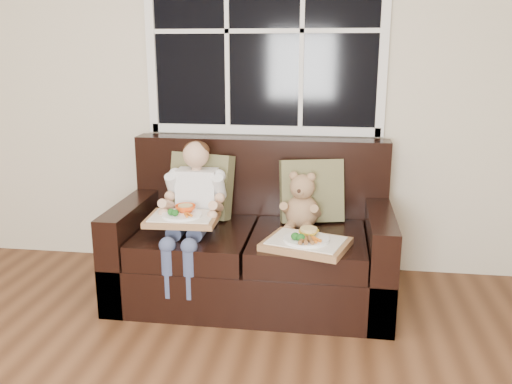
% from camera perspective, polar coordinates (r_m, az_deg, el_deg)
% --- Properties ---
extents(window_back, '(1.62, 0.04, 1.37)m').
position_cam_1_polar(window_back, '(3.73, 0.89, 16.59)').
color(window_back, black).
rests_on(window_back, room_walls).
extents(loveseat, '(1.70, 0.92, 0.96)m').
position_cam_1_polar(loveseat, '(3.50, -0.18, -5.72)').
color(loveseat, black).
rests_on(loveseat, ground).
extents(pillow_left, '(0.45, 0.29, 0.43)m').
position_cam_1_polar(pillow_left, '(3.60, -5.79, 0.70)').
color(pillow_left, olive).
rests_on(pillow_left, loveseat).
extents(pillow_right, '(0.43, 0.27, 0.41)m').
position_cam_1_polar(pillow_right, '(3.51, 5.88, 0.13)').
color(pillow_right, olive).
rests_on(pillow_right, loveseat).
extents(child, '(0.36, 0.59, 0.83)m').
position_cam_1_polar(child, '(3.35, -6.59, -0.85)').
color(child, white).
rests_on(child, loveseat).
extents(teddy_bear, '(0.24, 0.29, 0.37)m').
position_cam_1_polar(teddy_bear, '(3.38, 4.86, -1.34)').
color(teddy_bear, '#A28156').
rests_on(teddy_bear, loveseat).
extents(tray_left, '(0.42, 0.33, 0.09)m').
position_cam_1_polar(tray_left, '(3.23, -7.73, -2.61)').
color(tray_left, '#A6714B').
rests_on(tray_left, child).
extents(tray_right, '(0.53, 0.46, 0.10)m').
position_cam_1_polar(tray_right, '(3.08, 5.31, -5.29)').
color(tray_right, '#A6714B').
rests_on(tray_right, loveseat).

